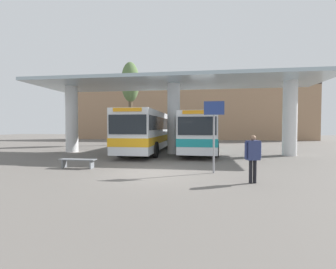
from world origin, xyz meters
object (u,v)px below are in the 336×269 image
(transit_bus_left_bay, at_px, (149,130))
(poplar_tree_behind_left, at_px, (130,84))
(info_sign_platform, at_px, (214,122))
(pedestrian_waiting, at_px, (253,154))
(transit_bus_center_bay, at_px, (200,131))
(waiting_bench_near_pillar, at_px, (78,161))

(transit_bus_left_bay, relative_size, poplar_tree_behind_left, 1.19)
(info_sign_platform, xyz_separation_m, pedestrian_waiting, (1.30, -1.67, -1.20))
(transit_bus_center_bay, bearing_deg, transit_bus_left_bay, 18.41)
(waiting_bench_near_pillar, bearing_deg, transit_bus_left_bay, 76.19)
(transit_bus_left_bay, bearing_deg, poplar_tree_behind_left, -61.08)
(pedestrian_waiting, height_order, poplar_tree_behind_left, poplar_tree_behind_left)
(waiting_bench_near_pillar, height_order, poplar_tree_behind_left, poplar_tree_behind_left)
(waiting_bench_near_pillar, relative_size, poplar_tree_behind_left, 0.19)
(waiting_bench_near_pillar, bearing_deg, info_sign_platform, -2.57)
(info_sign_platform, bearing_deg, transit_bus_center_bay, 93.11)
(transit_bus_left_bay, bearing_deg, info_sign_platform, 120.91)
(transit_bus_left_bay, distance_m, pedestrian_waiting, 11.57)
(transit_bus_center_bay, height_order, pedestrian_waiting, transit_bus_center_bay)
(transit_bus_left_bay, distance_m, waiting_bench_near_pillar, 8.21)
(transit_bus_left_bay, xyz_separation_m, info_sign_platform, (4.78, -8.15, 0.47))
(pedestrian_waiting, bearing_deg, info_sign_platform, 111.08)
(transit_bus_left_bay, relative_size, info_sign_platform, 3.52)
(transit_bus_left_bay, distance_m, info_sign_platform, 9.46)
(transit_bus_center_bay, relative_size, info_sign_platform, 3.87)
(transit_bus_left_bay, height_order, transit_bus_center_bay, transit_bus_left_bay)
(transit_bus_center_bay, bearing_deg, info_sign_platform, 95.63)
(poplar_tree_behind_left, bearing_deg, waiting_bench_near_pillar, -83.06)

